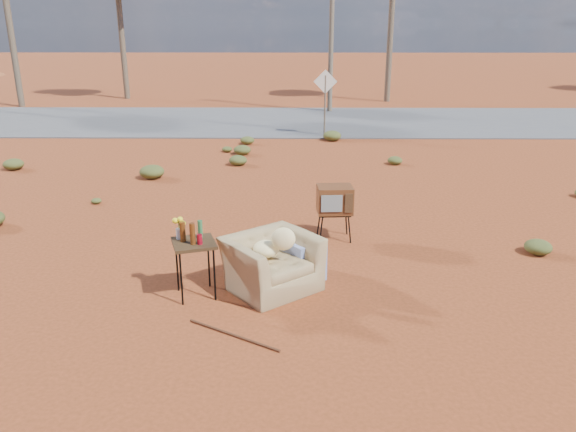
{
  "coord_description": "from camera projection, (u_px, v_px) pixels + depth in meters",
  "views": [
    {
      "loc": [
        0.48,
        -6.79,
        3.59
      ],
      "look_at": [
        0.39,
        1.34,
        0.8
      ],
      "focal_mm": 35.0,
      "sensor_mm": 36.0,
      "label": 1
    }
  ],
  "objects": [
    {
      "name": "ground",
      "position": [
        258.0,
        304.0,
        7.59
      ],
      "size": [
        140.0,
        140.0,
        0.0
      ],
      "primitive_type": "plane",
      "color": "#933C1D",
      "rests_on": "ground"
    },
    {
      "name": "highway",
      "position": [
        282.0,
        121.0,
        21.77
      ],
      "size": [
        140.0,
        7.0,
        0.04
      ],
      "primitive_type": "cube",
      "color": "#565659",
      "rests_on": "ground"
    },
    {
      "name": "armchair",
      "position": [
        277.0,
        255.0,
        7.96
      ],
      "size": [
        1.51,
        1.56,
        1.04
      ],
      "rotation": [
        0.0,
        0.0,
        0.67
      ],
      "color": "#9A7F54",
      "rests_on": "ground"
    },
    {
      "name": "tv_unit",
      "position": [
        335.0,
        200.0,
        9.65
      ],
      "size": [
        0.63,
        0.52,
        0.96
      ],
      "rotation": [
        0.0,
        0.0,
        0.06
      ],
      "color": "black",
      "rests_on": "ground"
    },
    {
      "name": "side_table",
      "position": [
        191.0,
        239.0,
        7.59
      ],
      "size": [
        0.7,
        0.7,
        1.12
      ],
      "rotation": [
        0.0,
        0.0,
        0.32
      ],
      "color": "#392714",
      "rests_on": "ground"
    },
    {
      "name": "rusty_bar",
      "position": [
        233.0,
        335.0,
        6.8
      ],
      "size": [
        1.17,
        0.73,
        0.04
      ],
      "primitive_type": "cylinder",
      "rotation": [
        0.0,
        1.57,
        -0.55
      ],
      "color": "#4E2814",
      "rests_on": "ground"
    },
    {
      "name": "road_sign",
      "position": [
        325.0,
        91.0,
        18.44
      ],
      "size": [
        0.78,
        0.06,
        2.19
      ],
      "color": "brown",
      "rests_on": "ground"
    },
    {
      "name": "utility_pole_center",
      "position": [
        332.0,
        9.0,
        22.78
      ],
      "size": [
        1.4,
        0.2,
        8.0
      ],
      "color": "brown",
      "rests_on": "ground"
    },
    {
      "name": "scrub_patch",
      "position": [
        232.0,
        198.0,
        11.72
      ],
      "size": [
        17.49,
        8.07,
        0.33
      ],
      "color": "#494F22",
      "rests_on": "ground"
    }
  ]
}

